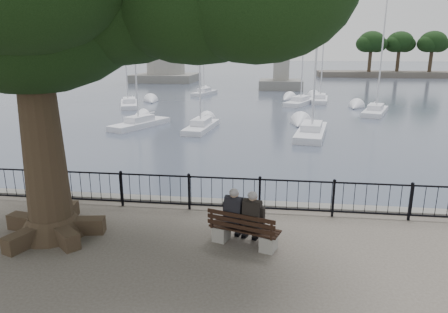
% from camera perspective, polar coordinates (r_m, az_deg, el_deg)
% --- Properties ---
extents(harbor, '(260.00, 260.00, 1.20)m').
position_cam_1_polar(harbor, '(12.11, 0.31, -9.03)').
color(harbor, '#62605B').
rests_on(harbor, ground).
extents(railing, '(22.06, 0.06, 1.00)m').
position_cam_1_polar(railing, '(11.25, -0.00, -5.13)').
color(railing, black).
rests_on(railing, ground).
extents(bench, '(1.73, 0.99, 0.87)m').
position_cam_1_polar(bench, '(9.44, 2.84, -10.93)').
color(bench, gray).
rests_on(bench, ground).
extents(person_left, '(0.54, 0.75, 1.38)m').
position_cam_1_polar(person_left, '(9.47, 1.74, -8.62)').
color(person_left, black).
rests_on(person_left, ground).
extents(person_right, '(0.54, 0.75, 1.38)m').
position_cam_1_polar(person_right, '(9.31, 4.33, -9.09)').
color(person_right, black).
rests_on(person_right, ground).
extents(lighthouse, '(10.55, 10.55, 32.12)m').
position_cam_1_polar(lighthouse, '(73.06, -8.65, 21.26)').
color(lighthouse, '#62605B').
rests_on(lighthouse, ground).
extents(lion_monument, '(5.98, 5.98, 8.83)m').
position_cam_1_polar(lion_monument, '(58.00, 8.15, 11.68)').
color(lion_monument, '#62605B').
rests_on(lion_monument, ground).
extents(sailboat_a, '(3.41, 5.36, 9.39)m').
position_cam_1_polar(sailboat_a, '(29.72, -11.93, 4.72)').
color(sailboat_a, silver).
rests_on(sailboat_a, ground).
extents(sailboat_b, '(1.89, 5.10, 11.30)m').
position_cam_1_polar(sailboat_b, '(28.03, -3.26, 4.53)').
color(sailboat_b, silver).
rests_on(sailboat_b, ground).
extents(sailboat_c, '(2.66, 6.19, 11.82)m').
position_cam_1_polar(sailboat_c, '(26.69, 12.38, 3.64)').
color(sailboat_c, silver).
rests_on(sailboat_c, ground).
extents(sailboat_d, '(3.40, 5.87, 10.63)m').
position_cam_1_polar(sailboat_d, '(37.51, 20.80, 6.19)').
color(sailboat_d, silver).
rests_on(sailboat_d, ground).
extents(sailboat_e, '(3.55, 5.95, 12.30)m').
position_cam_1_polar(sailboat_e, '(40.83, -13.37, 7.45)').
color(sailboat_e, silver).
rests_on(sailboat_e, ground).
extents(sailboat_f, '(3.73, 6.05, 10.92)m').
position_cam_1_polar(sailboat_f, '(42.09, 10.87, 7.75)').
color(sailboat_f, silver).
rests_on(sailboat_f, ground).
extents(sailboat_g, '(2.26, 5.77, 10.12)m').
position_cam_1_polar(sailboat_g, '(44.69, 13.53, 8.00)').
color(sailboat_g, silver).
rests_on(sailboat_g, ground).
extents(sailboat_h, '(2.65, 5.26, 11.78)m').
position_cam_1_polar(sailboat_h, '(50.63, -2.81, 9.23)').
color(sailboat_h, silver).
rests_on(sailboat_h, ground).
extents(far_shore, '(30.00, 8.60, 9.18)m').
position_cam_1_polar(far_shore, '(90.73, 23.44, 12.91)').
color(far_shore, '#4C453E').
rests_on(far_shore, ground).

